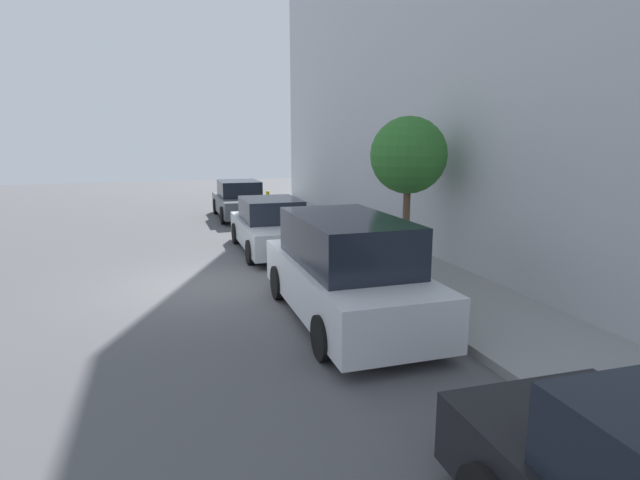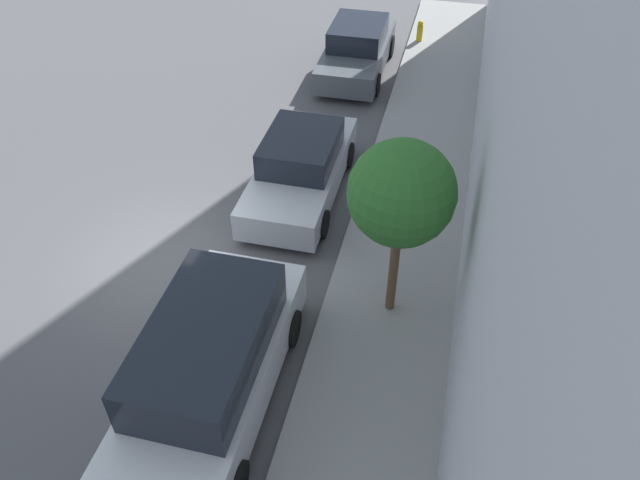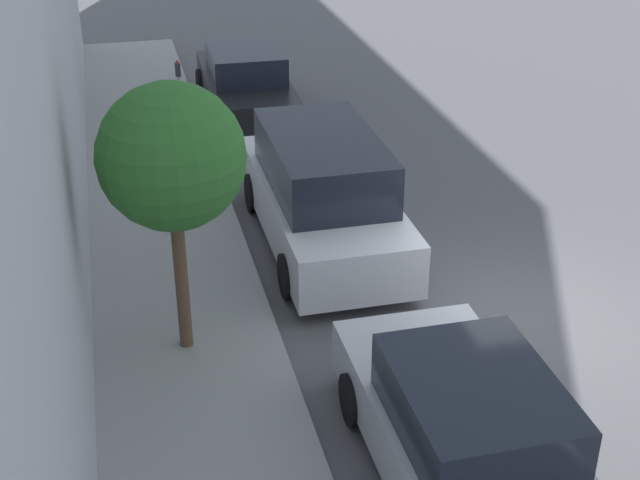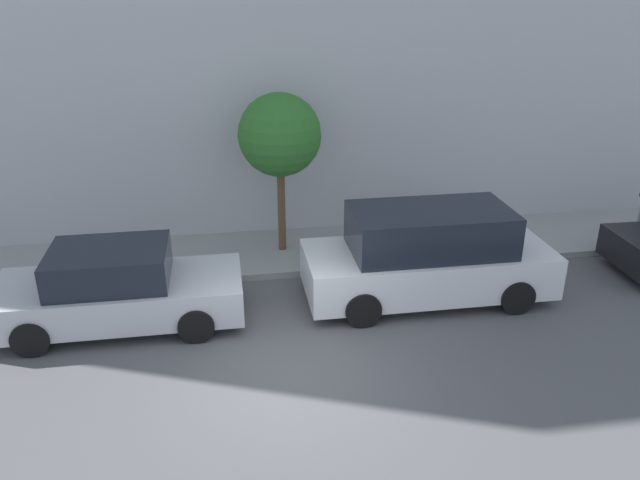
% 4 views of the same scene
% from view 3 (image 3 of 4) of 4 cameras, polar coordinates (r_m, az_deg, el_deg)
% --- Properties ---
extents(ground_plane, '(60.00, 60.00, 0.00)m').
position_cam_3_polar(ground_plane, '(13.12, 12.90, -5.05)').
color(ground_plane, '#515154').
extents(sidewalk, '(2.49, 32.00, 0.15)m').
position_cam_3_polar(sidewalk, '(11.93, -8.22, -7.77)').
color(sidewalk, gray).
rests_on(sidewalk, ground_plane).
extents(parked_sedan_nearest, '(1.92, 4.54, 1.54)m').
position_cam_3_polar(parked_sedan_nearest, '(20.54, -4.76, 9.96)').
color(parked_sedan_nearest, black).
rests_on(parked_sedan_nearest, ground_plane).
extents(parked_minivan_second, '(2.02, 4.91, 1.90)m').
position_cam_3_polar(parked_minivan_second, '(14.44, 0.19, 3.03)').
color(parked_minivan_second, silver).
rests_on(parked_minivan_second, ground_plane).
extents(parked_sedan_third, '(1.92, 4.50, 1.54)m').
position_cam_3_polar(parked_sedan_third, '(9.74, 9.51, -12.44)').
color(parked_sedan_third, '#B7BABF').
rests_on(parked_sedan_third, ground_plane).
extents(parking_meter_near, '(0.11, 0.15, 1.43)m').
position_cam_3_polar(parking_meter_near, '(19.53, -9.01, 9.71)').
color(parking_meter_near, '#ADADB2').
rests_on(parking_meter_near, sidewalk).
extents(street_tree, '(1.82, 1.82, 3.62)m').
position_cam_3_polar(street_tree, '(10.89, -9.49, 5.21)').
color(street_tree, brown).
rests_on(street_tree, sidewalk).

